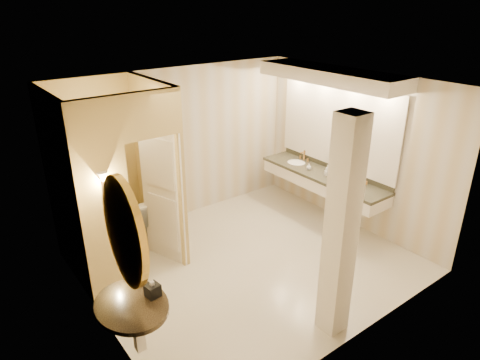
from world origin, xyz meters
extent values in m
plane|color=beige|center=(0.00, 0.00, 0.00)|extent=(4.50, 4.50, 0.00)
plane|color=silver|center=(0.00, 0.00, 2.70)|extent=(4.50, 4.50, 0.00)
cube|color=beige|center=(0.00, 2.00, 1.35)|extent=(4.50, 0.02, 2.70)
cube|color=beige|center=(0.00, -2.00, 1.35)|extent=(4.50, 0.02, 2.70)
cube|color=beige|center=(-2.25, 0.00, 1.35)|extent=(0.02, 4.00, 2.70)
cube|color=beige|center=(2.25, 0.00, 1.35)|extent=(0.02, 4.00, 2.70)
cube|color=#E1C275|center=(-0.80, 1.25, 1.35)|extent=(0.10, 1.50, 2.70)
cube|color=#E1C275|center=(-1.93, 0.50, 1.35)|extent=(0.65, 0.10, 2.70)
cube|color=#E1C275|center=(-1.20, 0.50, 2.40)|extent=(0.80, 0.10, 0.60)
cube|color=white|center=(-0.93, 0.88, 1.05)|extent=(0.30, 0.77, 2.10)
cylinder|color=#CC8D41|center=(-1.93, 0.43, 1.55)|extent=(0.03, 0.03, 0.30)
cone|color=white|center=(-1.93, 0.43, 1.75)|extent=(0.14, 0.14, 0.14)
cube|color=white|center=(1.95, 0.36, 0.73)|extent=(0.60, 2.51, 0.24)
cube|color=black|center=(1.95, 0.36, 0.85)|extent=(0.64, 2.55, 0.05)
cube|color=black|center=(2.23, 0.36, 0.92)|extent=(0.03, 2.51, 0.10)
ellipsoid|color=white|center=(1.95, -0.32, 0.83)|extent=(0.40, 0.44, 0.15)
cylinder|color=#CC8D41|center=(2.15, -0.32, 0.96)|extent=(0.03, 0.03, 0.22)
ellipsoid|color=white|center=(1.95, 1.04, 0.83)|extent=(0.40, 0.44, 0.15)
cylinder|color=#CC8D41|center=(2.15, 1.04, 0.96)|extent=(0.03, 0.03, 0.22)
cube|color=white|center=(2.23, 0.36, 1.70)|extent=(0.03, 2.51, 1.40)
cube|color=white|center=(1.95, 0.36, 2.59)|extent=(0.75, 2.71, 0.22)
cylinder|color=black|center=(-2.23, -0.88, 0.85)|extent=(0.90, 0.90, 0.05)
cube|color=white|center=(-2.19, -0.88, 0.55)|extent=(0.10, 0.10, 0.60)
cylinder|color=#EEBD46|center=(-2.21, -0.88, 1.70)|extent=(0.07, 0.90, 0.90)
cylinder|color=white|center=(-2.17, -0.88, 1.70)|extent=(0.02, 0.72, 0.72)
cube|color=white|center=(-0.05, -1.71, 1.35)|extent=(0.28, 0.28, 2.70)
cube|color=black|center=(-1.99, -0.90, 0.94)|extent=(0.15, 0.15, 0.14)
imported|color=white|center=(-1.10, 1.59, 0.40)|extent=(0.46, 0.79, 0.79)
imported|color=beige|center=(1.92, 0.26, 0.94)|extent=(0.07, 0.07, 0.13)
imported|color=silver|center=(1.87, 0.64, 0.93)|extent=(0.11, 0.11, 0.11)
imported|color=#C6B28C|center=(1.94, 0.26, 0.97)|extent=(0.10, 0.10, 0.19)
camera|label=1|loc=(-3.46, -4.34, 3.74)|focal=32.00mm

